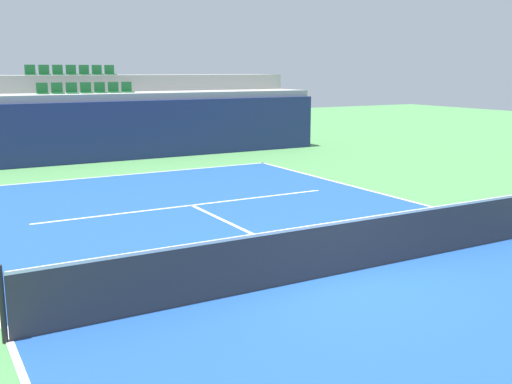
# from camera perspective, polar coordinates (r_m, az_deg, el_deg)

# --- Properties ---
(ground_plane) EXTENTS (80.00, 80.00, 0.00)m
(ground_plane) POSITION_cam_1_polar(r_m,az_deg,el_deg) (10.91, 7.67, -7.74)
(ground_plane) COLOR #4C8C4C
(court_surface) EXTENTS (11.00, 24.00, 0.01)m
(court_surface) POSITION_cam_1_polar(r_m,az_deg,el_deg) (10.91, 7.67, -7.72)
(court_surface) COLOR #1E4C99
(court_surface) RESTS_ON ground_plane
(baseline_far) EXTENTS (11.00, 0.10, 0.00)m
(baseline_far) POSITION_cam_1_polar(r_m,az_deg,el_deg) (21.37, -12.06, 1.61)
(baseline_far) COLOR white
(baseline_far) RESTS_ON court_surface
(sideline_left) EXTENTS (0.10, 24.00, 0.00)m
(sideline_left) POSITION_cam_1_polar(r_m,az_deg,el_deg) (8.94, -22.21, -12.87)
(sideline_left) COLOR white
(sideline_left) RESTS_ON court_surface
(service_line_far) EXTENTS (8.26, 0.10, 0.00)m
(service_line_far) POSITION_cam_1_polar(r_m,az_deg,el_deg) (16.26, -6.08, -1.25)
(service_line_far) COLOR white
(service_line_far) RESTS_ON court_surface
(centre_service_line) EXTENTS (0.10, 6.40, 0.00)m
(centre_service_line) POSITION_cam_1_polar(r_m,az_deg,el_deg) (13.47, -0.59, -3.86)
(centre_service_line) COLOR white
(centre_service_line) RESTS_ON court_surface
(back_wall) EXTENTS (19.93, 0.30, 2.35)m
(back_wall) POSITION_cam_1_polar(r_m,az_deg,el_deg) (24.50, -14.65, 5.47)
(back_wall) COLOR navy
(back_wall) RESTS_ON ground_plane
(stands_tier_lower) EXTENTS (19.93, 2.40, 2.63)m
(stands_tier_lower) POSITION_cam_1_polar(r_m,az_deg,el_deg) (25.79, -15.46, 6.03)
(stands_tier_lower) COLOR #9E9E99
(stands_tier_lower) RESTS_ON ground_plane
(stands_tier_upper) EXTENTS (19.93, 2.40, 3.34)m
(stands_tier_upper) POSITION_cam_1_polar(r_m,az_deg,el_deg) (28.09, -16.73, 7.09)
(stands_tier_upper) COLOR #9E9E99
(stands_tier_upper) RESTS_ON ground_plane
(seating_row_lower) EXTENTS (3.86, 0.44, 0.44)m
(seating_row_lower) POSITION_cam_1_polar(r_m,az_deg,el_deg) (25.80, -15.69, 9.23)
(seating_row_lower) COLOR #1E6633
(seating_row_lower) RESTS_ON stands_tier_lower
(seating_row_upper) EXTENTS (3.86, 0.44, 0.44)m
(seating_row_upper) POSITION_cam_1_polar(r_m,az_deg,el_deg) (28.12, -16.99, 10.75)
(seating_row_upper) COLOR #1E6633
(seating_row_upper) RESTS_ON stands_tier_upper
(tennis_net) EXTENTS (11.08, 0.08, 1.07)m
(tennis_net) POSITION_cam_1_polar(r_m,az_deg,el_deg) (10.75, 7.75, -5.18)
(tennis_net) COLOR black
(tennis_net) RESTS_ON court_surface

